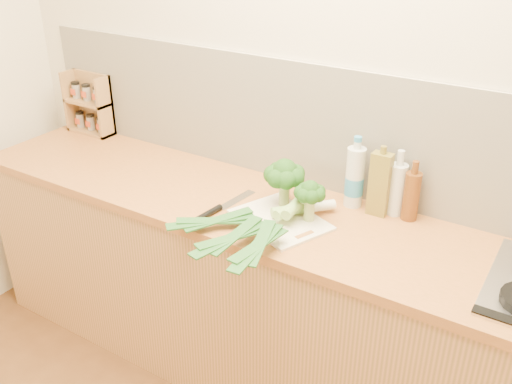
% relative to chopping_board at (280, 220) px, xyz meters
% --- Properties ---
extents(room_shell, '(3.50, 3.50, 3.50)m').
position_rel_chopping_board_xyz_m(room_shell, '(0.05, 0.35, 0.26)').
color(room_shell, beige).
rests_on(room_shell, ground).
extents(counter, '(3.20, 0.62, 0.90)m').
position_rel_chopping_board_xyz_m(counter, '(0.05, 0.06, -0.46)').
color(counter, tan).
rests_on(counter, ground).
extents(chopping_board, '(0.44, 0.39, 0.01)m').
position_rel_chopping_board_xyz_m(chopping_board, '(0.00, 0.00, 0.00)').
color(chopping_board, white).
rests_on(chopping_board, counter).
extents(broccoli_left, '(0.17, 0.17, 0.20)m').
position_rel_chopping_board_xyz_m(broccoli_left, '(-0.04, 0.11, 0.14)').
color(broccoli_left, '#9AAE65').
rests_on(broccoli_left, chopping_board).
extents(broccoli_right, '(0.12, 0.13, 0.17)m').
position_rel_chopping_board_xyz_m(broccoli_right, '(0.10, 0.05, 0.12)').
color(broccoli_right, '#9AAE65').
rests_on(broccoli_right, chopping_board).
extents(leek_front, '(0.49, 0.54, 0.04)m').
position_rel_chopping_board_xyz_m(leek_front, '(-0.03, -0.01, 0.03)').
color(leek_front, white).
rests_on(leek_front, chopping_board).
extents(leek_mid, '(0.21, 0.65, 0.04)m').
position_rel_chopping_board_xyz_m(leek_mid, '(0.01, -0.06, 0.05)').
color(leek_mid, white).
rests_on(leek_mid, chopping_board).
extents(leek_back, '(0.13, 0.69, 0.04)m').
position_rel_chopping_board_xyz_m(leek_back, '(0.06, -0.06, 0.06)').
color(leek_back, white).
rests_on(leek_back, chopping_board).
extents(chefs_knife, '(0.07, 0.35, 0.03)m').
position_rel_chopping_board_xyz_m(chefs_knife, '(-0.26, -0.07, 0.00)').
color(chefs_knife, silver).
rests_on(chefs_knife, counter).
extents(spice_rack, '(0.27, 0.11, 0.32)m').
position_rel_chopping_board_xyz_m(spice_rack, '(-1.35, 0.31, 0.14)').
color(spice_rack, '#B1874C').
rests_on(spice_rack, counter).
extents(oil_tin, '(0.08, 0.05, 0.29)m').
position_rel_chopping_board_xyz_m(oil_tin, '(0.30, 0.26, 0.13)').
color(oil_tin, olive).
rests_on(oil_tin, counter).
extents(glass_bottle, '(0.07, 0.07, 0.27)m').
position_rel_chopping_board_xyz_m(glass_bottle, '(0.36, 0.30, 0.11)').
color(glass_bottle, silver).
rests_on(glass_bottle, counter).
extents(amber_bottle, '(0.06, 0.06, 0.25)m').
position_rel_chopping_board_xyz_m(amber_bottle, '(0.42, 0.29, 0.10)').
color(amber_bottle, '#613412').
rests_on(amber_bottle, counter).
extents(water_bottle, '(0.08, 0.08, 0.28)m').
position_rel_chopping_board_xyz_m(water_bottle, '(0.19, 0.28, 0.11)').
color(water_bottle, silver).
rests_on(water_bottle, counter).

